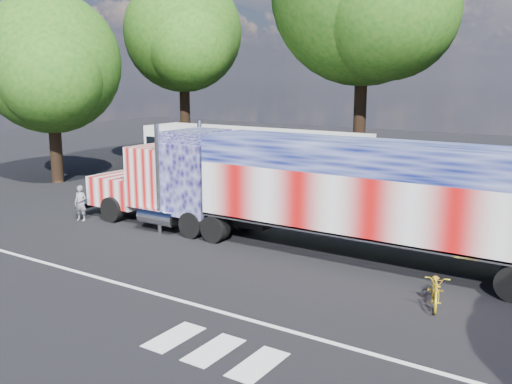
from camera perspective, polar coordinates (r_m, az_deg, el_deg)
The scene contains 8 objects.
ground at distance 19.26m, azimuth -4.96°, elevation -7.05°, with size 100.00×100.00×0.00m, color black.
lane_markings at distance 15.54m, azimuth -8.70°, elevation -11.79°, with size 30.00×2.67×0.01m.
semi_truck at distance 19.99m, azimuth 6.05°, elevation 0.23°, with size 20.27×3.20×4.32m.
coach_bus at distance 28.59m, azimuth -0.51°, elevation 2.89°, with size 12.11×2.82×3.52m.
woman at distance 25.60m, azimuth -17.15°, elevation -1.07°, with size 0.56×0.37×1.53m, color slate.
bicycle at distance 16.37m, azimuth 17.59°, elevation -9.18°, with size 0.64×1.83×0.96m, color gold.
tree_nw_a at distance 40.38m, azimuth -7.20°, elevation 15.44°, with size 8.38×7.99×13.00m.
tree_w_a at distance 34.89m, azimuth -19.83°, elevation 11.95°, with size 8.32×7.92×10.79m.
Camera 1 is at (11.39, -14.27, 6.12)m, focal length 40.00 mm.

